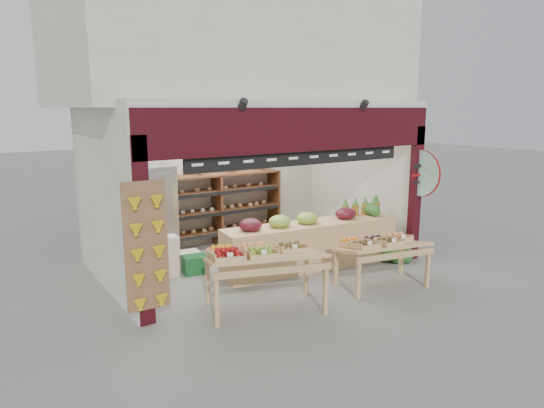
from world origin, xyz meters
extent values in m
plane|color=slate|center=(0.00, 0.00, 0.00)|extent=(60.00, 60.00, 0.00)
cube|color=silver|center=(0.00, 2.29, 1.50)|extent=(5.76, 0.18, 3.00)
cube|color=silver|center=(-2.79, 0.60, 1.50)|extent=(0.18, 3.38, 3.00)
cube|color=silver|center=(2.79, 0.60, 1.50)|extent=(0.18, 3.38, 3.00)
cube|color=silver|center=(0.00, 0.60, 3.06)|extent=(5.76, 3.38, 0.12)
cube|color=silver|center=(0.00, 1.70, 4.20)|extent=(6.36, 4.60, 2.40)
cube|color=black|center=(0.00, -1.05, 2.65)|extent=(5.70, 0.14, 0.70)
cube|color=black|center=(-2.75, -1.05, 1.32)|extent=(0.22, 0.14, 2.65)
cube|color=black|center=(2.75, -1.05, 1.32)|extent=(0.22, 0.14, 2.65)
cube|color=black|center=(0.00, -1.02, 2.20)|extent=(4.20, 0.05, 0.26)
cylinder|color=white|center=(0.10, -0.95, 2.45)|extent=(0.34, 0.05, 0.34)
cube|color=#8D5E40|center=(-2.73, -1.14, 1.15)|extent=(0.60, 0.04, 1.80)
cylinder|color=#A3CDB7|center=(2.75, -1.14, 1.75)|extent=(0.04, 0.90, 0.90)
cylinder|color=maroon|center=(2.75, -1.16, 1.75)|extent=(0.01, 0.92, 0.92)
cube|color=brown|center=(-1.57, 1.95, 0.79)|extent=(0.05, 0.49, 1.58)
cube|color=brown|center=(-0.09, 1.95, 0.79)|extent=(0.05, 0.49, 1.58)
cube|color=brown|center=(1.39, 1.95, 0.79)|extent=(0.05, 0.49, 1.58)
cube|color=brown|center=(-0.09, 1.95, 0.35)|extent=(2.96, 0.49, 0.04)
cube|color=brown|center=(-0.09, 1.95, 0.79)|extent=(2.96, 0.49, 0.04)
cube|color=brown|center=(-0.09, 1.95, 1.23)|extent=(2.96, 0.49, 0.04)
cube|color=brown|center=(-0.09, 1.95, 1.58)|extent=(2.96, 0.49, 0.04)
cone|color=brown|center=(-1.27, 1.95, 1.72)|extent=(0.32, 0.32, 0.28)
cone|color=brown|center=(-0.48, 1.95, 1.72)|extent=(0.32, 0.32, 0.28)
cone|color=brown|center=(0.31, 1.95, 1.72)|extent=(0.32, 0.32, 0.28)
cone|color=brown|center=(1.09, 1.95, 1.72)|extent=(0.32, 0.32, 0.28)
cube|color=silver|center=(-1.61, 1.76, 0.94)|extent=(0.86, 0.86, 1.89)
cube|color=silver|center=(-1.82, 0.70, 0.20)|extent=(0.50, 0.40, 0.40)
cube|color=silver|center=(-1.77, 0.70, 0.56)|extent=(0.46, 0.38, 0.33)
cube|color=#155224|center=(-1.28, 0.54, 0.17)|extent=(0.48, 0.38, 0.33)
cube|color=silver|center=(-1.24, 0.93, 0.15)|extent=(0.43, 0.35, 0.31)
cube|color=tan|center=(0.70, -0.38, 0.44)|extent=(3.54, 1.05, 0.87)
ellipsoid|color=#59141E|center=(-0.55, -0.24, 0.97)|extent=(0.43, 0.39, 0.23)
ellipsoid|color=#8CB23F|center=(0.03, -0.30, 0.97)|extent=(0.43, 0.39, 0.23)
ellipsoid|color=#8CB23F|center=(0.61, -0.36, 0.97)|extent=(0.43, 0.39, 0.23)
ellipsoid|color=#59141E|center=(1.47, -0.46, 0.97)|extent=(0.43, 0.39, 0.23)
cylinder|color=olive|center=(1.59, -0.32, 0.98)|extent=(0.15, 0.15, 0.22)
cylinder|color=olive|center=(1.83, -0.35, 0.98)|extent=(0.15, 0.15, 0.22)
cylinder|color=olive|center=(2.07, -0.38, 0.98)|extent=(0.15, 0.15, 0.22)
cylinder|color=olive|center=(2.31, -0.40, 0.98)|extent=(0.15, 0.15, 0.22)
cylinder|color=olive|center=(2.36, -0.41, 0.98)|extent=(0.15, 0.15, 0.22)
cube|color=tan|center=(-1.08, -1.54, 0.81)|extent=(1.94, 1.44, 0.25)
cube|color=tan|center=(-1.97, -1.70, 0.35)|extent=(0.08, 0.08, 0.71)
cube|color=tan|center=(-0.44, -2.19, 0.35)|extent=(0.08, 0.08, 0.71)
cube|color=tan|center=(-1.71, -0.89, 0.35)|extent=(0.08, 0.08, 0.71)
cube|color=tan|center=(-0.18, -1.38, 0.35)|extent=(0.08, 0.08, 0.71)
cube|color=tan|center=(1.10, -1.81, 0.69)|extent=(1.61, 1.10, 0.22)
cube|color=tan|center=(0.36, -2.03, 0.30)|extent=(0.07, 0.07, 0.59)
cube|color=tan|center=(1.70, -2.29, 0.30)|extent=(0.07, 0.07, 0.59)
cube|color=tan|center=(0.50, -1.33, 0.30)|extent=(0.07, 0.07, 0.59)
cube|color=tan|center=(1.84, -1.59, 0.30)|extent=(0.07, 0.07, 0.59)
sphere|color=#17471B|center=(2.26, -1.10, 0.14)|extent=(0.27, 0.27, 0.27)
sphere|color=#17471B|center=(2.55, -1.10, 0.14)|extent=(0.27, 0.27, 0.27)
sphere|color=#17471B|center=(2.26, -0.81, 0.14)|extent=(0.27, 0.27, 0.27)
sphere|color=#17471B|center=(2.55, -0.81, 0.14)|extent=(0.27, 0.27, 0.27)
sphere|color=#17471B|center=(2.40, -0.95, 0.38)|extent=(0.27, 0.27, 0.27)
sphere|color=#17471B|center=(2.40, -1.20, 0.14)|extent=(0.27, 0.27, 0.27)
sphere|color=#17471B|center=(2.16, -0.95, 0.14)|extent=(0.27, 0.27, 0.27)
camera|label=1|loc=(-4.78, -7.36, 3.00)|focal=32.00mm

